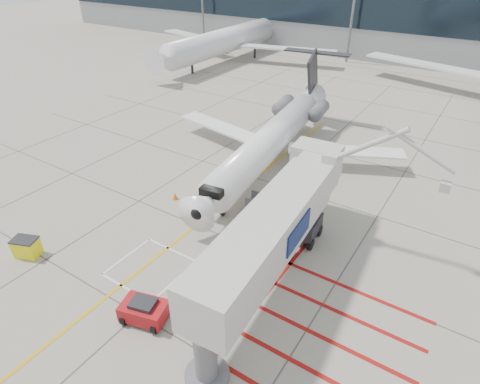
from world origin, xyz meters
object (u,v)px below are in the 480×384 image
Objects in this scene: regional_jet at (261,134)px; pushback_tug at (144,310)px; jet_bridge at (267,242)px; spill_bin at (27,247)px.

regional_jet is 12.19× the size of pushback_tug.
jet_bridge is at bearing 35.22° from pushback_tug.
jet_bridge is at bearing -65.34° from regional_jet.
regional_jet is 1.62× the size of jet_bridge.
spill_bin is at bearing -163.11° from jet_bridge.
regional_jet reaches higher than jet_bridge.
jet_bridge is 7.29m from pushback_tug.
spill_bin is (-6.94, -17.04, -3.13)m from regional_jet.
pushback_tug is (-4.26, -5.18, -2.87)m from jet_bridge.
jet_bridge reaches higher than pushback_tug.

